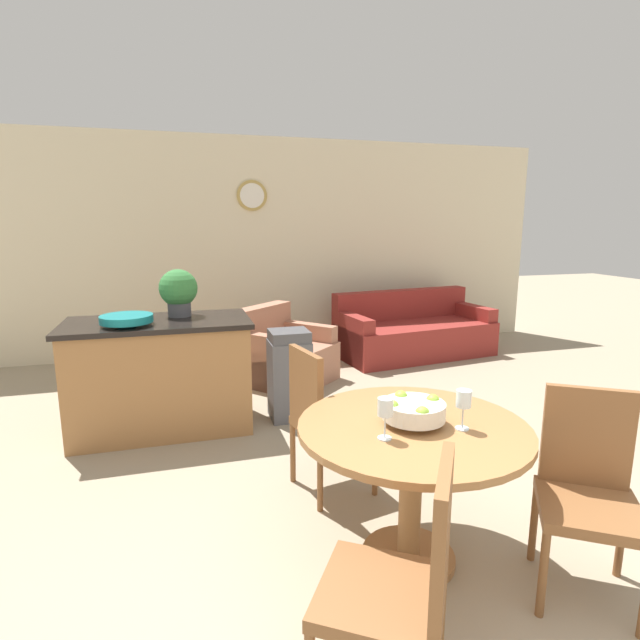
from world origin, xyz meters
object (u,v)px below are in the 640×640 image
object	(u,v)px
wine_glass_left	(385,409)
dining_chair_near_right	(588,484)
teal_bowl	(127,319)
fruit_bowl	(413,410)
dining_chair_near_left	(404,579)
armchair	(283,356)
wine_glass_right	(464,401)
trash_bin	(290,375)
kitchen_island	(161,375)
dining_chair_far_side	(322,415)
dining_table	(412,456)
couch	(413,333)
potted_plant	(178,291)

from	to	relation	value
wine_glass_left	dining_chair_near_right	bearing A→B (deg)	-16.08
teal_bowl	fruit_bowl	bearing A→B (deg)	-52.98
fruit_bowl	wine_glass_left	world-z (taller)	wine_glass_left
wine_glass_left	fruit_bowl	bearing A→B (deg)	30.03
fruit_bowl	wine_glass_left	bearing A→B (deg)	-149.97
teal_bowl	dining_chair_near_left	bearing A→B (deg)	-67.72
teal_bowl	armchair	xyz separation A→B (m)	(1.41, 1.09, -0.68)
wine_glass_right	armchair	xyz separation A→B (m)	(-0.21, 3.09, -0.59)
trash_bin	dining_chair_near_left	bearing A→B (deg)	-94.27
dining_chair_near_left	teal_bowl	size ratio (longest dim) A/B	2.42
fruit_bowl	kitchen_island	world-z (taller)	kitchen_island
wine_glass_right	armchair	size ratio (longest dim) A/B	0.16
dining_chair_far_side	kitchen_island	xyz separation A→B (m)	(-0.98, 1.28, -0.05)
dining_chair_near_left	fruit_bowl	size ratio (longest dim) A/B	3.12
dining_chair_near_left	armchair	xyz separation A→B (m)	(0.35, 3.67, -0.23)
fruit_bowl	dining_chair_far_side	bearing A→B (deg)	107.09
fruit_bowl	trash_bin	xyz separation A→B (m)	(-0.17, 1.98, -0.42)
dining_chair_far_side	dining_chair_near_right	bearing A→B (deg)	28.09
fruit_bowl	dining_table	bearing A→B (deg)	-34.57
dining_chair_near_right	dining_chair_near_left	bearing A→B (deg)	50.59
wine_glass_right	couch	bearing A→B (deg)	66.68
fruit_bowl	wine_glass_right	bearing A→B (deg)	-30.38
potted_plant	couch	distance (m)	3.27
dining_chair_near_right	potted_plant	bearing A→B (deg)	-22.20
dining_chair_near_right	kitchen_island	bearing A→B (deg)	-18.07
kitchen_island	wine_glass_left	bearing A→B (deg)	-64.56
dining_chair_near_right	dining_chair_far_side	size ratio (longest dim) A/B	1.00
wine_glass_left	armchair	size ratio (longest dim) A/B	0.16
teal_bowl	potted_plant	world-z (taller)	potted_plant
dining_chair_far_side	potted_plant	bearing A→B (deg)	-161.88
armchair	teal_bowl	bearing A→B (deg)	175.59
kitchen_island	teal_bowl	bearing A→B (deg)	-146.05
wine_glass_right	kitchen_island	distance (m)	2.60
dining_chair_near_right	trash_bin	world-z (taller)	dining_chair_near_right
dining_chair_far_side	couch	distance (m)	3.48
dining_chair_near_right	armchair	bearing A→B (deg)	-44.61
dining_table	fruit_bowl	size ratio (longest dim) A/B	3.71
dining_chair_far_side	fruit_bowl	xyz separation A→B (m)	(0.23, -0.75, 0.29)
fruit_bowl	armchair	distance (m)	3.02
dining_chair_near_left	wine_glass_left	world-z (taller)	dining_chair_near_left
dining_chair_far_side	trash_bin	distance (m)	1.24
dining_chair_near_left	fruit_bowl	bearing A→B (deg)	5.69
dining_chair_far_side	trash_bin	bearing A→B (deg)	165.45
wine_glass_left	kitchen_island	world-z (taller)	wine_glass_left
dining_chair_near_right	trash_bin	size ratio (longest dim) A/B	1.20
fruit_bowl	wine_glass_right	distance (m)	0.23
wine_glass_right	kitchen_island	world-z (taller)	wine_glass_right
dining_chair_far_side	wine_glass_right	bearing A→B (deg)	14.61
wine_glass_right	teal_bowl	world-z (taller)	teal_bowl
wine_glass_left	wine_glass_right	bearing A→B (deg)	-0.32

